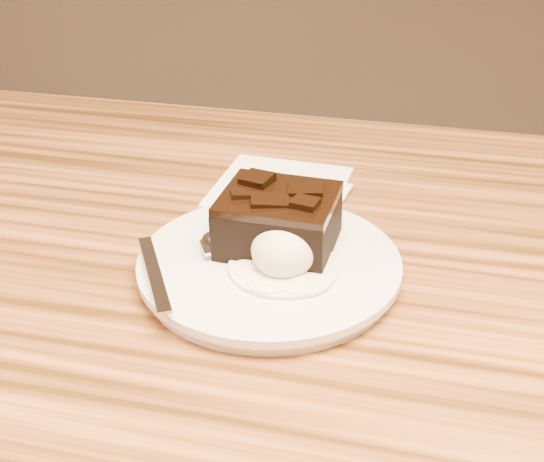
% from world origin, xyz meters
% --- Properties ---
extents(plate, '(0.22, 0.22, 0.02)m').
position_xyz_m(plate, '(-0.06, 0.01, 0.76)').
color(plate, silver).
rests_on(plate, dining_table).
extents(brownie, '(0.10, 0.09, 0.04)m').
position_xyz_m(brownie, '(-0.06, 0.03, 0.79)').
color(brownie, black).
rests_on(brownie, plate).
extents(ice_cream_scoop, '(0.05, 0.06, 0.05)m').
position_xyz_m(ice_cream_scoop, '(-0.05, -0.01, 0.79)').
color(ice_cream_scoop, '#EEE7CF').
rests_on(ice_cream_scoop, plate).
extents(melt_puddle, '(0.09, 0.09, 0.00)m').
position_xyz_m(melt_puddle, '(-0.05, -0.01, 0.77)').
color(melt_puddle, white).
rests_on(melt_puddle, plate).
extents(spoon, '(0.11, 0.16, 0.01)m').
position_xyz_m(spoon, '(-0.11, 0.01, 0.77)').
color(spoon, silver).
rests_on(spoon, plate).
extents(napkin, '(0.14, 0.14, 0.01)m').
position_xyz_m(napkin, '(-0.09, 0.18, 0.75)').
color(napkin, white).
rests_on(napkin, dining_table).
extents(crumb_a, '(0.01, 0.01, 0.00)m').
position_xyz_m(crumb_a, '(-0.07, -0.02, 0.77)').
color(crumb_a, black).
rests_on(crumb_a, plate).
extents(crumb_b, '(0.01, 0.01, 0.00)m').
position_xyz_m(crumb_b, '(-0.07, -0.01, 0.77)').
color(crumb_b, black).
rests_on(crumb_b, plate).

